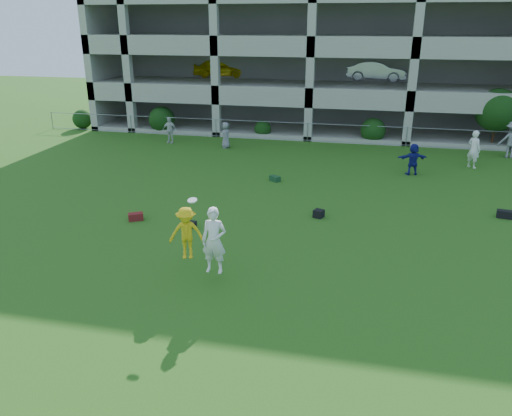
% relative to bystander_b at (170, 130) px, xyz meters
% --- Properties ---
extents(ground, '(100.00, 100.00, 0.00)m').
position_rel_bystander_b_xyz_m(ground, '(8.31, -16.79, -0.81)').
color(ground, '#235114').
rests_on(ground, ground).
extents(bystander_b, '(0.98, 0.49, 1.61)m').
position_rel_bystander_b_xyz_m(bystander_b, '(0.00, 0.00, 0.00)').
color(bystander_b, silver).
rests_on(bystander_b, ground).
extents(bystander_c, '(0.71, 0.88, 1.55)m').
position_rel_bystander_b_xyz_m(bystander_c, '(3.75, -0.51, -0.03)').
color(bystander_c, gray).
rests_on(bystander_c, ground).
extents(bystander_d, '(1.52, 0.85, 1.56)m').
position_rel_bystander_b_xyz_m(bystander_d, '(14.26, -3.85, -0.03)').
color(bystander_d, navy).
rests_on(bystander_d, ground).
extents(bystander_e, '(0.83, 0.83, 1.94)m').
position_rel_bystander_b_xyz_m(bystander_e, '(17.37, -1.87, 0.17)').
color(bystander_e, white).
rests_on(bystander_e, ground).
extents(bystander_f, '(1.34, 0.82, 2.01)m').
position_rel_bystander_b_xyz_m(bystander_f, '(19.74, 0.73, 0.20)').
color(bystander_f, gray).
rests_on(bystander_f, ground).
extents(bag_red_a, '(0.63, 0.53, 0.28)m').
position_rel_bystander_b_xyz_m(bag_red_a, '(3.58, -12.45, -0.67)').
color(bag_red_a, '#5E1C10').
rests_on(bag_red_a, ground).
extents(bag_black_b, '(0.41, 0.27, 0.22)m').
position_rel_bystander_b_xyz_m(bag_black_b, '(5.85, -12.63, -0.70)').
color(bag_black_b, black).
rests_on(bag_black_b, ground).
extents(crate_d, '(0.46, 0.46, 0.30)m').
position_rel_bystander_b_xyz_m(crate_d, '(10.36, -10.62, -0.66)').
color(crate_d, black).
rests_on(crate_d, ground).
extents(bag_black_e, '(0.64, 0.38, 0.30)m').
position_rel_bystander_b_xyz_m(bag_black_e, '(17.40, -9.11, -0.66)').
color(bag_black_e, black).
rests_on(bag_black_e, ground).
extents(bag_green_g, '(0.58, 0.54, 0.25)m').
position_rel_bystander_b_xyz_m(bag_green_g, '(7.85, -6.41, -0.68)').
color(bag_green_g, '#143916').
rests_on(bag_green_g, ground).
extents(frisbee_contest, '(1.94, 1.12, 2.20)m').
position_rel_bystander_b_xyz_m(frisbee_contest, '(7.34, -16.08, 0.46)').
color(frisbee_contest, yellow).
rests_on(frisbee_contest, ground).
extents(parking_garage, '(30.00, 14.00, 12.00)m').
position_rel_bystander_b_xyz_m(parking_garage, '(8.31, 10.91, 5.21)').
color(parking_garage, '#9E998C').
rests_on(parking_garage, ground).
extents(fence, '(36.06, 0.06, 1.20)m').
position_rel_bystander_b_xyz_m(fence, '(8.31, 2.21, -0.19)').
color(fence, gray).
rests_on(fence, ground).
extents(shrub_row, '(34.38, 2.52, 3.50)m').
position_rel_bystander_b_xyz_m(shrub_row, '(12.91, 2.91, 0.70)').
color(shrub_row, '#163D11').
rests_on(shrub_row, ground).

